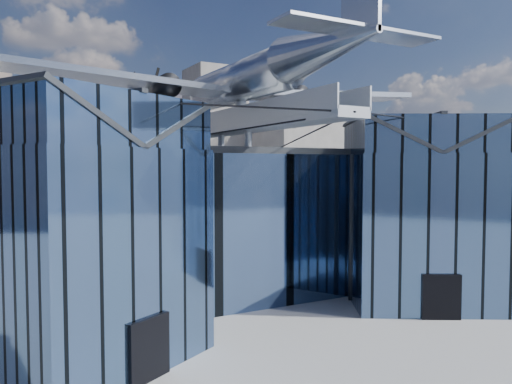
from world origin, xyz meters
name	(u,v)px	position (x,y,z in m)	size (l,w,h in m)	color
ground_plane	(273,320)	(0.00, 0.00, 0.00)	(120.00, 120.00, 0.00)	gray
museum	(229,214)	(0.00, 5.82, 5.54)	(32.88, 24.50, 17.60)	#435E89
bg_towers	(107,157)	(1.45, 50.49, 10.01)	(77.00, 24.50, 26.00)	gray
tree_plaza_e	(491,230)	(22.15, 2.45, 3.54)	(3.89, 3.89, 5.24)	#2F1F13
tree_side_e	(411,221)	(21.42, 10.49, 3.46)	(3.55, 3.55, 5.11)	#2F1F13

